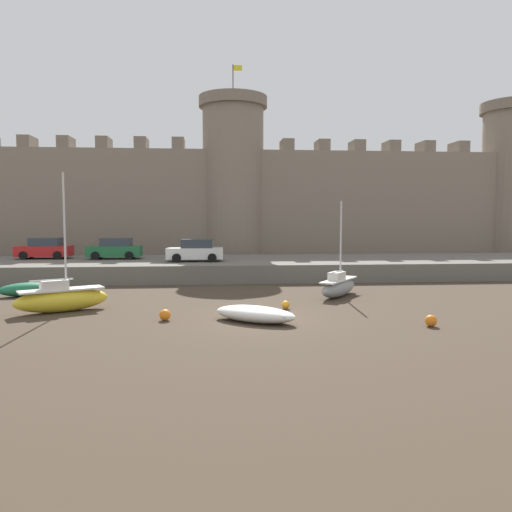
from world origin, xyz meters
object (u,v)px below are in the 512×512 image
mooring_buoy_near_channel (165,315)px  mooring_buoy_near_shore (431,321)px  car_quay_east (196,251)px  car_quay_west (115,249)px  mooring_buoy_mid_mud (286,305)px  car_quay_centre_east (45,249)px  sailboat_midflat_centre (61,298)px  sailboat_near_channel_right (339,286)px  rowboat_midflat_right (28,289)px  rowboat_foreground_centre (255,314)px

mooring_buoy_near_channel → mooring_buoy_near_shore: 11.27m
mooring_buoy_near_shore → car_quay_east: 20.00m
mooring_buoy_near_shore → car_quay_west: size_ratio=0.12×
mooring_buoy_mid_mud → car_quay_centre_east: car_quay_centre_east is taller
sailboat_midflat_centre → sailboat_near_channel_right: (14.32, 3.33, -0.06)m
mooring_buoy_near_shore → car_quay_centre_east: size_ratio=0.12×
mooring_buoy_near_shore → mooring_buoy_mid_mud: mooring_buoy_near_shore is taller
rowboat_midflat_right → car_quay_centre_east: 11.23m
rowboat_foreground_centre → car_quay_centre_east: car_quay_centre_east is taller
rowboat_foreground_centre → car_quay_west: bearing=117.1°
sailboat_midflat_centre → mooring_buoy_mid_mud: 10.77m
mooring_buoy_near_shore → car_quay_east: bearing=120.9°
sailboat_midflat_centre → mooring_buoy_near_channel: 5.69m
mooring_buoy_mid_mud → car_quay_west: 19.05m
sailboat_midflat_centre → sailboat_near_channel_right: 14.70m
sailboat_near_channel_right → rowboat_midflat_right: sailboat_near_channel_right is taller
sailboat_midflat_centre → car_quay_centre_east: sailboat_midflat_centre is taller
rowboat_foreground_centre → rowboat_midflat_right: rowboat_midflat_right is taller
mooring_buoy_near_channel → mooring_buoy_mid_mud: size_ratio=1.22×
rowboat_foreground_centre → mooring_buoy_mid_mud: bearing=58.8°
sailboat_midflat_centre → car_quay_east: 13.87m
mooring_buoy_near_channel → car_quay_west: size_ratio=0.12×
mooring_buoy_near_channel → mooring_buoy_near_shore: size_ratio=1.02×
rowboat_foreground_centre → car_quay_east: bearing=101.1°
rowboat_midflat_right → mooring_buoy_near_shore: 21.76m
car_quay_centre_east → mooring_buoy_near_shore: bearing=-42.9°
rowboat_midflat_right → car_quay_west: size_ratio=0.80×
sailboat_near_channel_right → car_quay_centre_east: sailboat_near_channel_right is taller
mooring_buoy_near_channel → mooring_buoy_mid_mud: bearing=22.0°
sailboat_near_channel_right → car_quay_centre_east: (-20.19, 12.50, 1.44)m
sailboat_near_channel_right → mooring_buoy_near_shore: size_ratio=11.10×
car_quay_east → sailboat_near_channel_right: bearing=-47.4°
car_quay_centre_east → sailboat_near_channel_right: bearing=-31.8°
rowboat_foreground_centre → car_quay_east: size_ratio=0.96×
car_quay_centre_east → rowboat_midflat_right: bearing=-76.9°
sailboat_near_channel_right → mooring_buoy_mid_mud: size_ratio=13.24×
rowboat_midflat_right → car_quay_west: bearing=73.6°
car_quay_west → car_quay_east: bearing=-23.3°
rowboat_foreground_centre → rowboat_midflat_right: (-12.34, 8.11, 0.04)m
mooring_buoy_near_shore → mooring_buoy_near_channel: bearing=168.9°
mooring_buoy_near_shore → mooring_buoy_mid_mud: size_ratio=1.19×
car_quay_west → rowboat_midflat_right: bearing=-106.4°
car_quay_east → car_quay_west: same height
sailboat_midflat_centre → car_quay_east: bearing=64.5°
rowboat_foreground_centre → car_quay_west: car_quay_west is taller
sailboat_near_channel_right → car_quay_east: size_ratio=1.31×
rowboat_foreground_centre → sailboat_midflat_centre: bearing=161.0°
sailboat_midflat_centre → car_quay_east: (5.95, 12.45, 1.39)m
mooring_buoy_mid_mud → car_quay_centre_east: (-16.63, 16.03, 1.84)m
sailboat_near_channel_right → rowboat_midflat_right: bearing=174.6°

